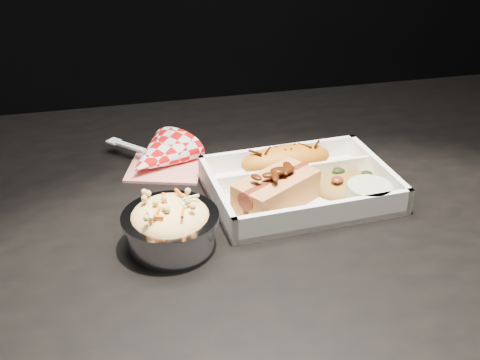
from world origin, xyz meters
name	(u,v)px	position (x,y,z in m)	size (l,w,h in m)	color
dining_table	(279,251)	(0.00, 0.00, 0.66)	(1.20, 0.80, 0.75)	black
food_tray	(299,189)	(0.03, 0.00, 0.76)	(0.26, 0.20, 0.04)	white
fried_pastry	(286,160)	(0.02, 0.06, 0.78)	(0.14, 0.06, 0.04)	#C36C13
hotdog	(276,188)	(-0.02, -0.03, 0.78)	(0.13, 0.11, 0.06)	#CD8446
fried_rice_mound	(346,178)	(0.09, 0.00, 0.77)	(0.10, 0.08, 0.03)	olive
cupcake_liner	(369,195)	(0.11, -0.05, 0.77)	(0.06, 0.06, 0.03)	#ADC394
foil_coleslaw_cup	(171,224)	(-0.16, -0.08, 0.78)	(0.12, 0.12, 0.07)	silver
napkin_fork	(157,158)	(-0.16, 0.13, 0.77)	(0.15, 0.15, 0.10)	red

